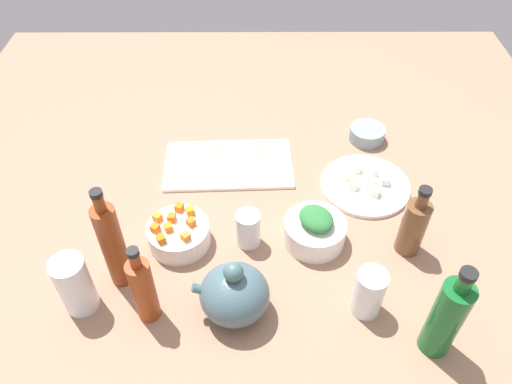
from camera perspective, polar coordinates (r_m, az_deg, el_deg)
name	(u,v)px	position (r cm, az deg, el deg)	size (l,w,h in cm)	color
tabletop	(256,209)	(128.76, 0.00, -2.05)	(190.00, 190.00, 3.00)	#987158
cutting_board	(230,165)	(138.62, -3.05, 3.21)	(35.65, 20.14, 1.00)	white
plate_tofu	(366,185)	(135.46, 12.69, 0.77)	(23.87, 23.87, 1.20)	white
bowl_greens	(316,232)	(118.52, 6.98, -4.60)	(14.78, 14.78, 6.20)	white
bowl_carrots	(180,234)	(118.88, -8.79, -4.90)	(14.86, 14.86, 5.58)	white
bowl_small_side	(368,134)	(150.23, 12.90, 6.59)	(10.32, 10.32, 4.14)	gray
teapot	(236,294)	(103.36, -2.35, -11.74)	(16.18, 14.13, 15.98)	#45626B
bottle_0	(448,317)	(102.15, 21.43, -13.40)	(6.17, 6.17, 24.97)	#166128
bottle_1	(415,226)	(118.09, 17.99, -3.76)	(5.84, 5.84, 19.77)	brown
bottle_2	(114,245)	(107.92, -16.16, -5.90)	(5.02, 5.02, 27.84)	brown
bottle_3	(145,289)	(103.03, -12.79, -10.96)	(4.81, 4.81, 21.72)	#903B16
drinking_glass_0	(370,293)	(106.66, 13.14, -11.33)	(6.53, 6.53, 11.80)	white
drinking_glass_1	(250,229)	(116.09, -0.74, -4.30)	(5.88, 5.88, 9.45)	white
drinking_glass_2	(76,285)	(109.84, -20.15, -10.10)	(7.17, 7.17, 14.66)	white
carrot_cube_0	(192,222)	(116.11, -7.41, -3.48)	(1.80, 1.80, 1.80)	orange
carrot_cube_1	(170,227)	(115.81, -10.01, -4.08)	(1.80, 1.80, 1.80)	orange
carrot_cube_2	(181,208)	(119.69, -8.75, -1.79)	(1.80, 1.80, 1.80)	orange
carrot_cube_3	(187,237)	(113.38, -8.03, -5.15)	(1.80, 1.80, 1.80)	orange
carrot_cube_4	(159,217)	(118.40, -11.22, -2.91)	(1.80, 1.80, 1.80)	orange
carrot_cube_5	(173,218)	(117.74, -9.62, -2.95)	(1.80, 1.80, 1.80)	orange
carrot_cube_6	(163,239)	(113.76, -10.80, -5.41)	(1.80, 1.80, 1.80)	orange
carrot_cube_7	(192,211)	(118.52, -7.50, -2.21)	(1.80, 1.80, 1.80)	orange
carrot_cube_8	(157,228)	(116.24, -11.49, -4.13)	(1.80, 1.80, 1.80)	orange
chopped_greens_mound	(318,218)	(114.95, 7.18, -3.06)	(8.93, 7.46, 3.35)	#2D7337
tofu_cube_0	(373,182)	(134.23, 13.48, 1.11)	(2.20, 2.20, 2.20)	#F6EFCB
tofu_cube_1	(377,192)	(131.86, 13.90, 0.04)	(2.20, 2.20, 2.20)	white
tofu_cube_2	(375,172)	(137.36, 13.63, 2.29)	(2.20, 2.20, 2.20)	white
tofu_cube_3	(356,185)	(132.49, 11.50, 0.83)	(2.20, 2.20, 2.20)	white
tofu_cube_4	(386,180)	(135.59, 14.92, 1.30)	(2.20, 2.20, 2.20)	white
tofu_cube_5	(358,168)	(137.58, 11.78, 2.76)	(2.20, 2.20, 2.20)	white
tofu_cube_6	(350,175)	(134.96, 10.86, 1.94)	(2.20, 2.20, 2.20)	#F8EFCA
dumpling_0	(188,153)	(141.17, -7.92, 4.56)	(5.60, 5.26, 2.24)	beige
dumpling_1	(232,159)	(137.46, -2.75, 3.80)	(5.51, 5.26, 2.63)	beige
dumpling_2	(258,151)	(139.74, 0.28, 4.79)	(5.22, 5.15, 3.08)	beige
dumpling_3	(244,172)	(133.97, -1.40, 2.36)	(5.60, 4.91, 2.03)	beige
dumpling_4	(222,172)	(133.99, -4.00, 2.34)	(5.37, 5.09, 2.34)	beige
dumpling_5	(215,147)	(141.62, -4.77, 5.23)	(4.24, 3.73, 2.99)	beige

